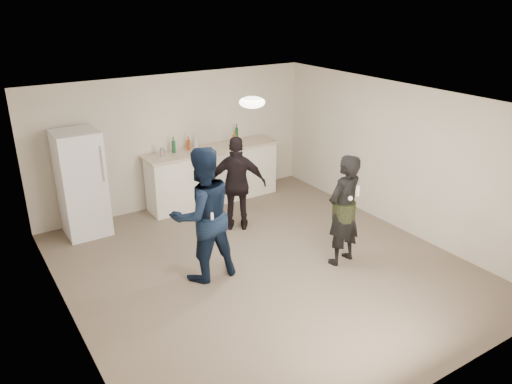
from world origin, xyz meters
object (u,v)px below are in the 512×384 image
fridge (82,184)px  shaker (162,152)px  spectator (238,184)px  man (203,215)px  counter (213,176)px  woman (344,210)px

fridge → shaker: 1.52m
shaker → spectator: (0.79, -1.34, -0.35)m
man → spectator: size_ratio=1.18×
man → shaker: bearing=-100.1°
counter → shaker: size_ratio=15.29×
counter → shaker: (-1.01, 0.02, 0.65)m
fridge → spectator: fridge is taller
counter → woman: bearing=-81.0°
counter → woman: (0.50, -3.17, 0.33)m
counter → man: (-1.45, -2.42, 0.45)m
fridge → shaker: fridge is taller
counter → woman: woman is taller
man → woman: bearing=159.0°
shaker → man: (-0.44, -2.44, -0.20)m
man → woman: man is taller
counter → shaker: bearing=179.0°
fridge → shaker: size_ratio=10.59×
woman → spectator: bearing=-77.8°
counter → spectator: (-0.23, -1.32, 0.30)m
counter → fridge: 2.53m
spectator → man: bearing=75.5°
shaker → woman: bearing=-64.6°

